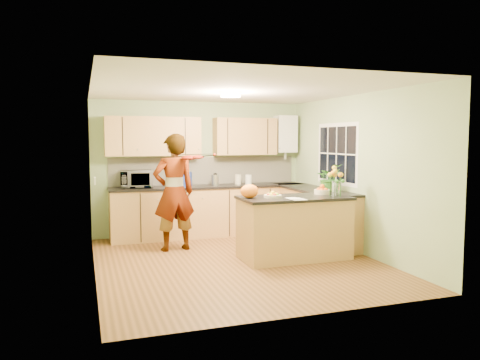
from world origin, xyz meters
name	(u,v)px	position (x,y,z in m)	size (l,w,h in m)	color
floor	(237,261)	(0.00, 0.00, 0.00)	(4.50, 4.50, 0.00)	#583819
ceiling	(237,90)	(0.00, 0.00, 2.50)	(4.00, 4.50, 0.02)	silver
wall_back	(200,168)	(0.00, 2.25, 1.25)	(4.00, 0.02, 2.50)	#91AC7B
wall_front	(307,194)	(0.00, -2.25, 1.25)	(4.00, 0.02, 2.50)	#91AC7B
wall_left	(93,181)	(-2.00, 0.00, 1.25)	(0.02, 4.50, 2.50)	#91AC7B
wall_right	(356,174)	(2.00, 0.00, 1.25)	(0.02, 4.50, 2.50)	#91AC7B
back_counter	(209,210)	(0.10, 1.95, 0.47)	(3.64, 0.62, 0.94)	#A17B40
right_counter	(314,215)	(1.70, 0.85, 0.47)	(0.62, 2.24, 0.94)	#A17B40
splashback	(205,171)	(0.10, 2.23, 1.20)	(3.60, 0.02, 0.52)	beige
upper_cabinets	(193,136)	(-0.18, 2.08, 1.85)	(3.20, 0.34, 0.70)	#A17B40
boiler	(285,134)	(1.70, 2.09, 1.90)	(0.40, 0.30, 0.86)	white
window_right	(337,154)	(1.99, 0.60, 1.55)	(0.01, 1.30, 1.05)	white
light_switch	(95,181)	(-1.99, -0.60, 1.30)	(0.02, 0.09, 0.09)	white
ceiling_lamp	(230,95)	(0.00, 0.30, 2.46)	(0.30, 0.30, 0.07)	#FFEABF
peninsula_island	(294,227)	(0.89, -0.08, 0.47)	(1.64, 0.84, 0.94)	#A17B40
fruit_dish	(273,195)	(0.54, -0.08, 0.98)	(0.26, 0.26, 0.09)	beige
orange_bowl	(322,190)	(1.44, 0.07, 1.00)	(0.25, 0.25, 0.15)	beige
flower_vase	(336,174)	(1.49, -0.26, 1.28)	(0.28, 0.28, 0.52)	silver
orange_bag	(250,191)	(0.19, -0.03, 1.04)	(0.27, 0.23, 0.20)	orange
papers	(297,199)	(0.79, -0.38, 0.94)	(0.20, 0.28, 0.01)	white
violinist	(174,192)	(-0.74, 1.01, 0.94)	(0.69, 0.45, 1.89)	#E4AE8C
violin	(189,158)	(-0.54, 0.79, 1.51)	(0.58, 0.23, 0.12)	#560A05
microwave	(137,179)	(-1.22, 1.98, 1.09)	(0.55, 0.38, 0.31)	white
blue_box	(182,179)	(-0.40, 1.96, 1.07)	(0.33, 0.24, 0.26)	navy
kettle	(215,179)	(0.22, 1.98, 1.05)	(0.14, 0.14, 0.27)	#B4B3B8
jar_cream	(238,179)	(0.68, 2.00, 1.03)	(0.12, 0.12, 0.18)	beige
jar_white	(248,180)	(0.87, 1.92, 1.03)	(0.12, 0.12, 0.18)	white
potted_plant	(328,178)	(1.70, 0.35, 1.17)	(0.41, 0.35, 0.45)	#317025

